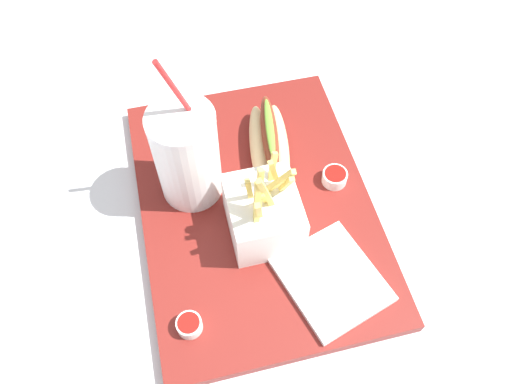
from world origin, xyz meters
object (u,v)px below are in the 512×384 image
(fries_basket, at_px, (260,214))
(napkin_stack, at_px, (332,280))
(ketchup_cup_2, at_px, (189,325))
(soda_cup, at_px, (187,155))
(hot_dog_1, at_px, (269,143))
(ketchup_cup_1, at_px, (335,177))

(fries_basket, distance_m, napkin_stack, 0.13)
(ketchup_cup_2, bearing_deg, napkin_stack, -84.68)
(soda_cup, relative_size, ketchup_cup_2, 7.69)
(fries_basket, xyz_separation_m, hot_dog_1, (0.13, -0.04, -0.02))
(soda_cup, relative_size, napkin_stack, 1.89)
(soda_cup, xyz_separation_m, hot_dog_1, (0.03, -0.13, -0.05))
(fries_basket, relative_size, ketchup_cup_1, 4.22)
(ketchup_cup_2, distance_m, napkin_stack, 0.19)
(fries_basket, height_order, ketchup_cup_2, fries_basket)
(fries_basket, distance_m, ketchup_cup_1, 0.14)
(ketchup_cup_1, relative_size, ketchup_cup_2, 1.14)
(soda_cup, bearing_deg, napkin_stack, -141.03)
(fries_basket, bearing_deg, ketchup_cup_2, 134.23)
(hot_dog_1, distance_m, ketchup_cup_2, 0.29)
(fries_basket, bearing_deg, hot_dog_1, -19.41)
(ketchup_cup_1, xyz_separation_m, ketchup_cup_2, (-0.17, 0.25, -0.00))
(fries_basket, relative_size, hot_dog_1, 0.94)
(hot_dog_1, bearing_deg, ketchup_cup_2, 145.98)
(hot_dog_1, relative_size, ketchup_cup_1, 4.51)
(ketchup_cup_1, bearing_deg, soda_cup, 79.50)
(ketchup_cup_2, bearing_deg, hot_dog_1, -34.02)
(ketchup_cup_1, bearing_deg, napkin_stack, 160.59)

